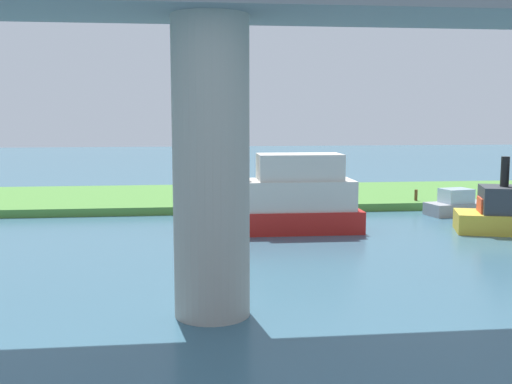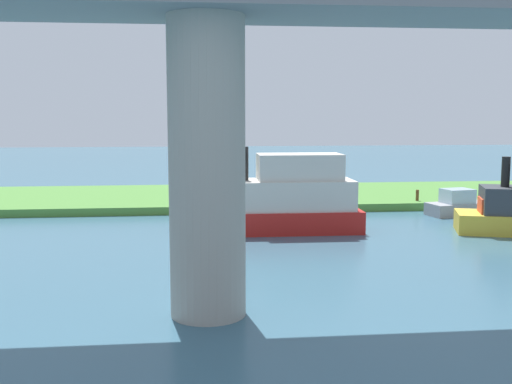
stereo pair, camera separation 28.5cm
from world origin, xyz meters
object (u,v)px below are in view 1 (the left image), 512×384
object	(u,v)px
person_on_bank	(266,190)
mooring_post	(416,195)
bridge_pylon	(211,169)
motorboat_red	(462,205)
houseboat_blue	(283,200)

from	to	relation	value
person_on_bank	mooring_post	xyz separation A→B (m)	(-9.74, 1.26, -0.34)
bridge_pylon	person_on_bank	xyz separation A→B (m)	(-4.43, -21.26, -3.29)
person_on_bank	mooring_post	world-z (taller)	person_on_bank
bridge_pylon	person_on_bank	size ratio (longest dim) A/B	6.46
person_on_bank	motorboat_red	bearing A→B (deg)	160.84
bridge_pylon	motorboat_red	bearing A→B (deg)	-133.03
mooring_post	motorboat_red	size ratio (longest dim) A/B	0.14
person_on_bank	houseboat_blue	bearing A→B (deg)	88.88
person_on_bank	motorboat_red	size ratio (longest dim) A/B	0.27
motorboat_red	houseboat_blue	bearing A→B (deg)	19.24
person_on_bank	mooring_post	distance (m)	9.83
bridge_pylon	houseboat_blue	bearing A→B (deg)	-108.06
mooring_post	motorboat_red	bearing A→B (deg)	124.34
houseboat_blue	motorboat_red	size ratio (longest dim) A/B	1.73
bridge_pylon	motorboat_red	size ratio (longest dim) A/B	1.77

